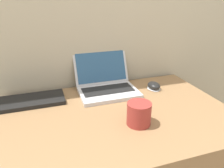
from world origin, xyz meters
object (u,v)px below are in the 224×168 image
(computer_mouse, at_px, (154,86))
(drink_cup, at_px, (139,113))
(external_keyboard, at_px, (28,101))
(laptop, at_px, (106,81))

(computer_mouse, bearing_deg, drink_cup, -127.88)
(drink_cup, xyz_separation_m, external_keyboard, (-0.45, 0.35, -0.04))
(computer_mouse, bearing_deg, laptop, 164.96)
(laptop, relative_size, drink_cup, 3.10)
(drink_cup, bearing_deg, computer_mouse, 52.12)
(laptop, height_order, computer_mouse, laptop)
(computer_mouse, height_order, external_keyboard, computer_mouse)
(drink_cup, xyz_separation_m, computer_mouse, (0.24, 0.31, -0.03))
(computer_mouse, relative_size, external_keyboard, 0.26)
(laptop, xyz_separation_m, computer_mouse, (0.27, -0.07, -0.04))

